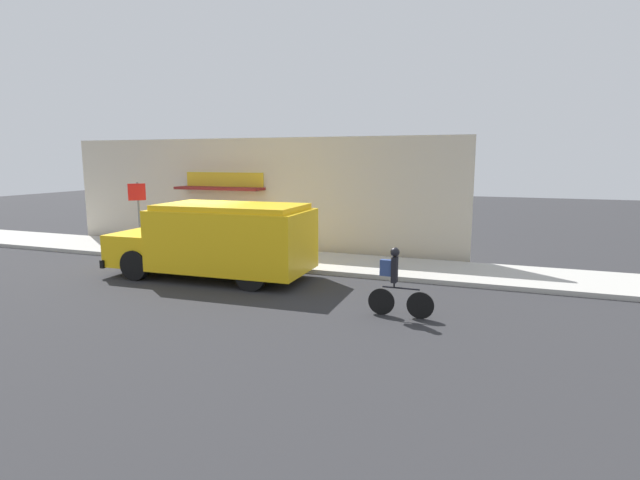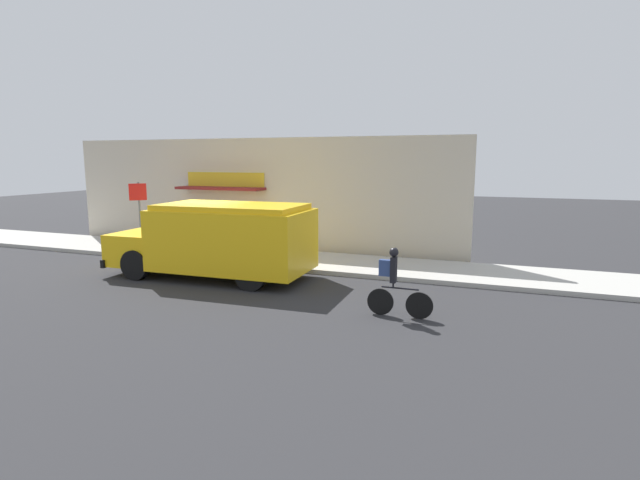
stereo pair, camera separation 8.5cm
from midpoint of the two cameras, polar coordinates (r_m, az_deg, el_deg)
The scene contains 6 objects.
ground_plane at distance 16.98m, azimuth -13.15°, elevation -2.77°, with size 70.00×70.00×0.00m, color #2B2B2D.
sidewalk at distance 18.14m, azimuth -10.67°, elevation -1.70°, with size 28.00×2.85×0.14m.
storefront at distance 19.47m, azimuth -8.13°, elevation 5.24°, with size 16.43×1.01×4.24m.
school_bus at distance 14.83m, azimuth -11.63°, elevation 0.06°, with size 6.07×2.89×2.19m.
cyclist at distance 11.17m, azimuth 8.42°, elevation -4.80°, with size 1.47×0.21×1.55m.
stop_sign_post at distance 19.11m, azimuth -20.20°, elevation 3.74°, with size 0.45×0.45×2.51m.
Camera 1 is at (9.26, -13.79, 3.47)m, focal length 28.00 mm.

